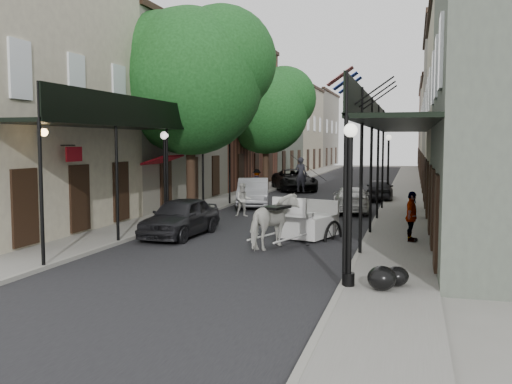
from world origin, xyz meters
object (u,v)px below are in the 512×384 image
Objects in this scene: lamppost_right_far at (388,166)px; pedestrian_sidewalk_right at (411,217)px; carriage at (314,206)px; tree_near at (199,76)px; pedestrian_walking at (243,200)px; tree_far at (271,107)px; lamppost_left at (165,176)px; car_right_near at (351,200)px; pedestrian_sidewalk_left at (257,181)px; car_right_far at (380,190)px; lamppost_right_near at (350,202)px; car_left_mid at (253,192)px; horse at (275,222)px; car_left_far at (294,180)px; car_left_near at (180,217)px.

lamppost_right_far is 13.66m from pedestrian_sidewalk_right.
carriage is at bearing 85.41° from pedestrian_sidewalk_right.
tree_near reaches higher than pedestrian_sidewalk_right.
pedestrian_walking is at bearing -7.46° from tree_near.
tree_far reaches higher than lamppost_left.
lamppost_left is at bearing 38.65° from car_right_near.
tree_near is 3.30× the size of carriage.
tree_near is 2.60× the size of lamppost_right_far.
pedestrian_walking is at bearing 148.39° from carriage.
tree_far is 6.31m from pedestrian_sidewalk_left.
lamppost_left is at bearing 58.16° from car_right_far.
car_right_far is at bearing 15.40° from pedestrian_sidewalk_right.
pedestrian_sidewalk_left is (-8.30, 22.24, -1.15)m from lamppost_right_near.
carriage reaches higher than car_left_mid.
horse reaches higher than car_right_near.
pedestrian_sidewalk_right is 0.31× the size of car_left_far.
car_left_mid is (-0.09, 10.00, 0.04)m from car_left_near.
tree_far is at bearing 125.82° from carriage.
lamppost_left is 6.42m from horse.
car_left_mid is (1.51, -6.24, -0.15)m from pedestrian_sidewalk_left.
car_right_far is (6.20, 15.00, -0.07)m from car_left_near.
pedestrian_sidewalk_left is 0.36× the size of car_right_near.
tree_far is 4.16× the size of horse.
horse reaches higher than car_left_mid.
pedestrian_sidewalk_left is 7.90m from car_right_far.
lamppost_right_far is at bearing 55.65° from lamppost_left.
pedestrian_sidewalk_left is at bearing 90.01° from tree_near.
pedestrian_sidewalk_right is at bearing -84.30° from lamppost_right_far.
pedestrian_sidewalk_left is at bearing -89.34° from tree_far.
pedestrian_walking is (2.10, 3.89, -1.28)m from lamppost_left.
pedestrian_sidewalk_left is 6.42m from car_left_mid.
pedestrian_sidewalk_right is (9.55, -1.55, -1.10)m from lamppost_left.
car_left_near is at bearing 138.15° from lamppost_right_near.
lamppost_right_near is at bearing -44.29° from lamppost_left.
carriage is at bearing -72.48° from pedestrian_walking.
lamppost_right_near is 21.05m from car_right_far.
horse is 12.04m from car_left_mid.
pedestrian_sidewalk_right is (9.65, -5.73, -5.54)m from tree_near.
tree_far reaches higher than car_right_far.
horse is at bearing 121.79° from lamppost_right_near.
pedestrian_sidewalk_right reaches higher than car_right_far.
car_left_mid is at bearing -113.46° from car_left_far.
tree_far is at bearing -34.62° from car_right_far.
horse is at bearing -75.74° from tree_far.
car_left_mid is at bearing 76.12° from pedestrian_walking.
tree_far is at bearing 34.33° from pedestrian_sidewalk_right.
lamppost_right_near reaches higher than car_right_near.
tree_far is at bearing -65.84° from car_right_near.
lamppost_right_far is 7.99m from car_left_mid.
car_left_mid is (1.41, 8.00, -1.30)m from lamppost_left.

